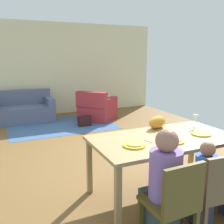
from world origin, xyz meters
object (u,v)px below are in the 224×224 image
armchair (97,109)px  person_man (162,189)px  dining_table (164,143)px  handbag (85,121)px  couch (22,110)px  wine_glass (195,118)px  dining_chair_man (174,201)px  cat (157,122)px  dining_chair_child (215,189)px  plate_near_child (174,141)px  plate_near_man (134,145)px  plate_near_woman (201,134)px  person_child (202,187)px

armchair → person_man: bearing=-103.6°
dining_table → handbag: 3.54m
couch → handbag: 1.81m
wine_glass → dining_table: bearing=-164.4°
dining_chair_man → dining_table: bearing=59.7°
dining_table → handbag: (0.12, 3.49, -0.56)m
dining_table → cat: size_ratio=5.58×
dining_chair_child → handbag: 4.35m
dining_chair_man → cat: 1.42m
dining_table → plate_near_child: 0.20m
plate_near_man → wine_glass: size_ratio=1.34×
armchair → couch: bearing=159.9°
cat → plate_near_child: bearing=-127.1°
plate_near_child → handbag: (0.12, 3.67, -0.64)m
plate_near_child → handbag: size_ratio=0.78×
dining_chair_man → handbag: (0.61, 4.33, -0.36)m
plate_near_woman → wine_glass: bearing=61.5°
dining_chair_man → person_child: (0.49, 0.17, -0.06)m
dining_chair_man → couch: bearing=98.0°
plate_near_child → cat: cat is taller
person_man → dining_chair_child: size_ratio=1.28×
plate_near_woman → dining_chair_child: (-0.50, -0.74, -0.28)m
dining_chair_man → handbag: bearing=82.0°
plate_near_child → wine_glass: size_ratio=1.34×
person_child → plate_near_woman: bearing=49.4°
person_man → dining_chair_man: bearing=-89.1°
plate_near_man → cat: (0.64, 0.50, 0.08)m
plate_near_child → dining_chair_man: 0.87m
plate_near_woman → dining_chair_man: size_ratio=0.29×
plate_near_child → person_man: person_man is taller
plate_near_man → dining_chair_child: (0.48, -0.72, -0.28)m
plate_near_child → person_child: size_ratio=0.27×
person_man → couch: bearing=98.2°
person_man → dining_chair_child: person_man is taller
dining_chair_man → cat: (0.64, 1.22, 0.35)m
plate_near_man → handbag: (0.61, 3.61, -0.64)m
plate_near_man → dining_table: bearing=13.7°
wine_glass → person_child: bearing=-127.0°
plate_near_woman → couch: (-1.75, 4.75, -0.46)m
dining_table → plate_near_woman: bearing=-11.5°
couch → plate_near_child: bearing=-75.4°
plate_near_man → cat: bearing=37.9°
dining_chair_man → dining_chair_child: (0.48, 0.00, 0.00)m
couch → armchair: (1.89, -0.69, 0.01)m
dining_chair_man → plate_near_man: bearing=90.2°
dining_chair_child → wine_glass: bearing=57.4°
plate_near_woman → handbag: size_ratio=0.78×
cat → dining_chair_man: bearing=-139.8°
plate_near_man → plate_near_child: (0.49, -0.06, 0.00)m
plate_near_man → plate_near_child: bearing=-7.0°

